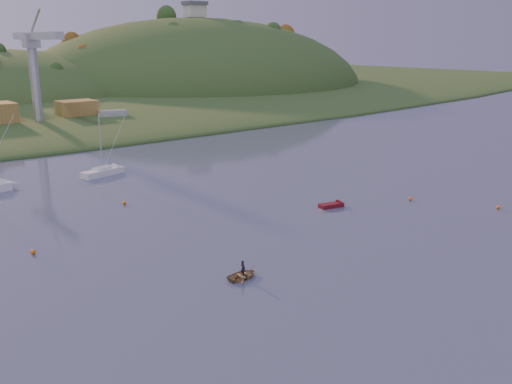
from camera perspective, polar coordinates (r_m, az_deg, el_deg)
hill_right at (r=252.08m, az=-5.92°, el=10.14°), size 150.00×130.00×60.00m
hilltop_house at (r=251.49m, az=-6.13°, el=17.74°), size 9.00×7.00×6.45m
wharf at (r=146.74m, az=-19.97°, el=6.31°), size 42.00×16.00×2.40m
shed_east at (r=150.94m, az=-17.46°, el=7.96°), size 9.00×7.00×4.00m
dock_crane at (r=141.05m, az=-21.23°, el=12.42°), size 3.20×28.00×20.30m
sailboat_far at (r=94.91m, az=-15.09°, el=2.02°), size 7.48×3.80×9.96m
canoe at (r=52.71m, az=-1.31°, el=-8.30°), size 3.22×2.36×0.65m
paddler at (r=52.55m, az=-1.31°, el=-7.88°), size 0.38×0.56×1.50m
red_tender at (r=75.28m, az=7.99°, el=-1.26°), size 3.99×2.12×1.29m
work_vessel at (r=148.40m, az=-14.12°, el=6.94°), size 16.74×9.94×4.06m
buoy_0 at (r=79.86m, az=23.08°, el=-1.41°), size 0.50×0.50×0.50m
buoy_1 at (r=80.14m, az=15.18°, el=-0.66°), size 0.50×0.50×0.50m
buoy_2 at (r=62.63m, az=-21.41°, el=-5.60°), size 0.50×0.50×0.50m
buoy_3 at (r=77.44m, az=-13.03°, el=-1.06°), size 0.50×0.50×0.50m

